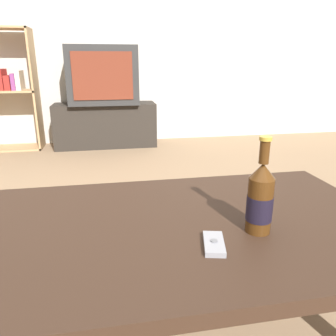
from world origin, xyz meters
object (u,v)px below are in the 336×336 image
Objects in this scene: bookshelf at (7,88)px; beer_bottle at (260,199)px; tv_stand at (106,125)px; cell_phone at (214,244)px; television at (103,75)px.

bookshelf is 3.21m from beer_bottle.
bookshelf reaches higher than tv_stand.
cell_phone is at bearing -159.02° from beer_bottle.
bookshelf reaches higher than television.
tv_stand is 1.52× the size of television.
television is at bearing -2.87° from bookshelf.
beer_bottle is 0.18m from cell_phone.
tv_stand is 2.90m from beer_bottle.
cell_phone is (0.27, -2.91, -0.32)m from television.
bookshelf reaches higher than cell_phone.
television is at bearing 98.28° from beer_bottle.
beer_bottle is (0.42, -2.86, 0.30)m from tv_stand.
bookshelf is at bearing 177.36° from tv_stand.
television is 2.65× the size of beer_bottle.
beer_bottle is at bearing -64.58° from bookshelf.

